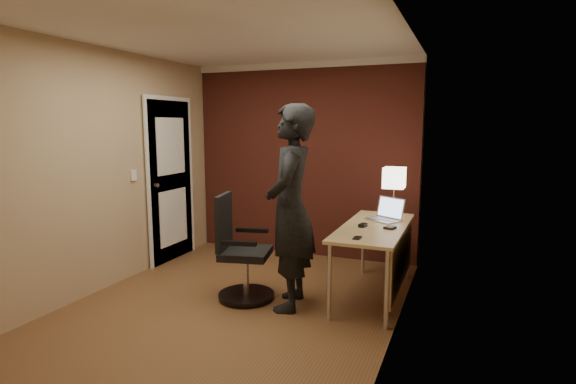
% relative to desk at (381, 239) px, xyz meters
% --- Properties ---
extents(room, '(4.00, 4.00, 4.00)m').
position_rel_desk_xyz_m(room, '(-1.53, 0.78, 0.77)').
color(room, brown).
rests_on(room, ground).
extents(desk, '(0.60, 1.50, 0.73)m').
position_rel_desk_xyz_m(desk, '(0.00, 0.00, 0.00)').
color(desk, tan).
rests_on(desk, ground).
extents(desk_lamp, '(0.22, 0.22, 0.54)m').
position_rel_desk_xyz_m(desk_lamp, '(0.03, 0.51, 0.55)').
color(desk_lamp, silver).
rests_on(desk_lamp, desk).
extents(laptop, '(0.42, 0.39, 0.23)m').
position_rel_desk_xyz_m(laptop, '(-0.01, 0.32, 0.19)').
color(laptop, silver).
rests_on(laptop, desk).
extents(mouse, '(0.08, 0.11, 0.03)m').
position_rel_desk_xyz_m(mouse, '(-0.17, -0.09, 0.14)').
color(mouse, black).
rests_on(mouse, desk).
extents(phone, '(0.06, 0.12, 0.01)m').
position_rel_desk_xyz_m(phone, '(-0.12, -0.55, 0.13)').
color(phone, black).
rests_on(phone, desk).
extents(wallet, '(0.12, 0.13, 0.02)m').
position_rel_desk_xyz_m(wallet, '(0.09, -0.07, 0.14)').
color(wallet, black).
rests_on(wallet, desk).
extents(office_chair, '(0.56, 0.63, 1.02)m').
position_rel_desk_xyz_m(office_chair, '(-1.29, -0.54, -0.15)').
color(office_chair, black).
rests_on(office_chair, ground).
extents(person, '(0.59, 0.78, 1.91)m').
position_rel_desk_xyz_m(person, '(-0.76, -0.52, 0.35)').
color(person, black).
rests_on(person, ground).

